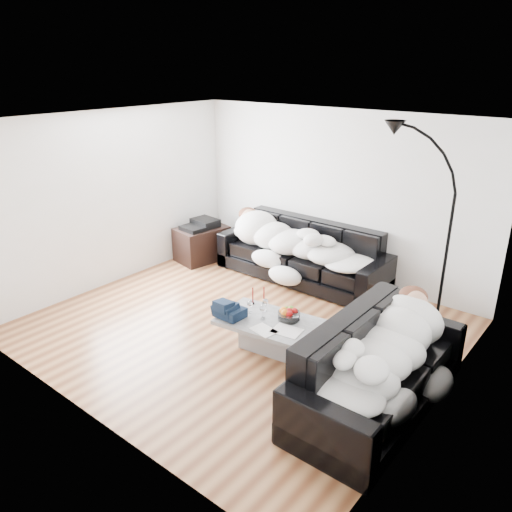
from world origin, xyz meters
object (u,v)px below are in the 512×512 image
Objects in this scene: sofa_back at (302,252)px; stereo at (201,224)px; candle_left at (253,296)px; shoes at (289,322)px; sofa_right at (380,366)px; coffee_table at (272,335)px; candle_right at (264,295)px; sleeper_right at (382,348)px; floor_lamp at (446,254)px; wine_glass_c at (263,312)px; wine_glass_b at (250,307)px; sleeper_back at (300,241)px; fruit_bowl at (289,314)px; wine_glass_a at (265,305)px; av_cabinet at (202,244)px.

stereo is at bearing -167.60° from sofa_back.
shoes is at bearing 52.80° from candle_left.
sofa_back is at bearing 47.92° from sofa_right.
stereo is at bearing 149.00° from candle_left.
candle_right reaches higher than coffee_table.
sleeper_right is at bearing -16.22° from stereo.
floor_lamp reaches higher than sleeper_right.
stereo reaches higher than wine_glass_c.
candle_left is 0.14m from candle_right.
wine_glass_b is at bearing -59.41° from candle_left.
wine_glass_c is at bearing -25.08° from stereo.
wine_glass_b is at bearing -110.79° from shoes.
stereo is (-4.14, 1.72, 0.19)m from sofa_right.
shoes is at bearing -61.09° from sleeper_back.
floor_lamp is at bearing 4.49° from stereo.
wine_glass_c reaches higher than fruit_bowl.
stereo is at bearing 67.46° from sleeper_right.
coffee_table is at bearing 82.99° from sleeper_right.
sofa_back is at bearing 111.32° from wine_glass_c.
sleeper_right is at bearing -11.22° from candle_left.
coffee_table is 0.30m from wine_glass_c.
floor_lamp reaches higher than sofa_right.
candle_right reaches higher than wine_glass_a.
shoes is 0.93× the size of stereo.
floor_lamp is at bearing 42.33° from wine_glass_c.
sleeper_back is 12.57× the size of wine_glass_c.
candle_left is at bearing 175.35° from fruit_bowl.
candle_left is at bearing -76.10° from sofa_back.
candle_left is at bearing -133.32° from candle_right.
shoes is 2.12m from floor_lamp.
av_cabinet is at bearing 156.45° from floor_lamp.
sofa_right is at bearing 0.00° from sleeper_right.
sofa_right is 0.98× the size of floor_lamp.
candle_right is 2.64m from av_cabinet.
wine_glass_a is (0.67, -1.74, -0.20)m from sleeper_back.
sofa_back is 6.70× the size of shoes.
wine_glass_b is 0.24m from candle_left.
wine_glass_c is 0.41m from candle_left.
sofa_back is 3.25× the size of av_cabinet.
candle_left reaches higher than av_cabinet.
sofa_back reaches higher than shoes.
candle_right is (-0.14, 0.15, 0.03)m from wine_glass_a.
coffee_table is at bearing -78.62° from shoes.
fruit_bowl is 0.12× the size of floor_lamp.
candle_right is at bearing 75.13° from sleeper_right.
wine_glass_a is 0.20m from wine_glass_c.
shoes is (0.19, 0.28, -0.43)m from candle_right.
wine_glass_a is (-0.35, -0.00, 0.00)m from fruit_bowl.
wine_glass_b is at bearing -128.87° from wine_glass_a.
floor_lamp is (1.57, 1.43, 0.68)m from wine_glass_c.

